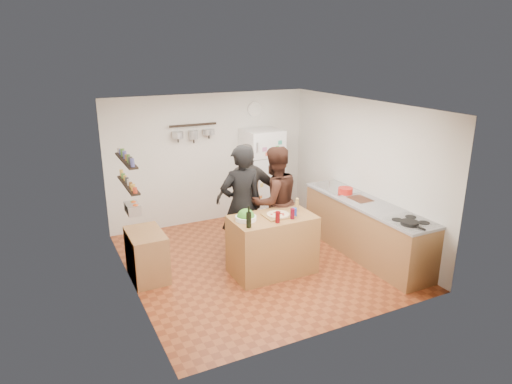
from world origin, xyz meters
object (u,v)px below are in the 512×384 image
red_bowl (345,191)px  counter_run (365,229)px  wall_clock (255,109)px  side_table (147,255)px  wine_bottle (249,220)px  person_left (241,205)px  salad_bowl (246,218)px  person_back (248,197)px  fridge (262,175)px  salt_canister (294,212)px  pepper_mill (297,206)px  skillet (410,223)px  person_center (274,202)px  prep_island (272,245)px

red_bowl → counter_run: bearing=-84.6°
wall_clock → side_table: 3.71m
wine_bottle → person_left: size_ratio=0.12×
salad_bowl → person_left: person_left is taller
wine_bottle → person_back: person_back is taller
fridge → side_table: fridge is taller
salad_bowl → person_back: 1.05m
side_table → counter_run: bearing=-13.2°
salt_canister → wall_clock: size_ratio=0.42×
person_left → fridge: (1.19, 1.62, -0.06)m
side_table → pepper_mill: bearing=-15.8°
wine_bottle → skillet: wine_bottle is taller
skillet → red_bowl: size_ratio=1.02×
person_left → red_bowl: 1.90m
person_center → fridge: 1.71m
person_back → wall_clock: 2.14m
person_left → fridge: bearing=-128.0°
prep_island → person_center: size_ratio=0.68×
wall_clock → person_back: bearing=-120.0°
person_left → skillet: size_ratio=7.56×
salad_bowl → red_bowl: (2.05, 0.35, 0.03)m
pepper_mill → red_bowl: (1.18, 0.35, -0.02)m
salt_canister → wall_clock: (0.63, 2.62, 1.18)m
salt_canister → skillet: size_ratio=0.49×
counter_run → skillet: (-0.10, -1.03, 0.49)m
salt_canister → wall_clock: 2.94m
pepper_mill → counter_run: 1.36m
person_back → prep_island: bearing=96.7°
person_center → fridge: size_ratio=1.02×
red_bowl → side_table: red_bowl is taller
pepper_mill → red_bowl: 1.23m
prep_island → counter_run: size_ratio=0.48×
skillet → wall_clock: (-0.65, 3.66, 1.21)m
salt_canister → side_table: salt_canister is taller
salad_bowl → counter_run: size_ratio=0.12×
person_back → salt_canister: bearing=112.4°
side_table → salad_bowl: bearing=-25.0°
wine_bottle → wall_clock: (1.43, 2.72, 1.13)m
prep_island → person_left: person_left is taller
wine_bottle → fridge: 2.79m
salt_canister → counter_run: size_ratio=0.05×
side_table → person_back: bearing=9.6°
person_left → counter_run: (1.94, -0.68, -0.51)m
skillet → fridge: size_ratio=0.14×
counter_run → person_back: bearing=145.6°
counter_run → person_center: bearing=152.5°
prep_island → pepper_mill: size_ratio=7.32×
pepper_mill → red_bowl: size_ratio=0.68×
salad_bowl → side_table: (-1.34, 0.62, -0.58)m
pepper_mill → fridge: size_ratio=0.09×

